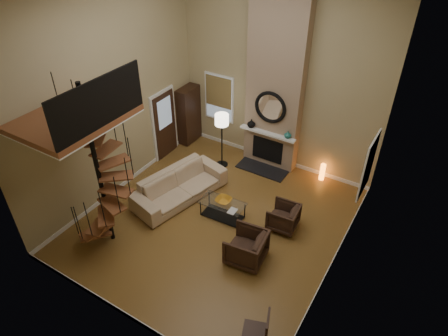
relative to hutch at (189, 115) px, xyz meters
The scene contains 32 objects.
ground 4.10m from the hutch, 45.29° to the right, with size 6.00×6.50×0.01m, color olive.
back_wall 3.36m from the hutch, ahead, with size 6.00×0.02×5.50m, color tan.
front_wall 6.93m from the hutch, 65.26° to the right, with size 6.00×0.02×5.50m, color tan.
left_wall 3.36m from the hutch, 93.99° to the right, with size 0.02×6.50×5.50m, color tan.
right_wall 6.70m from the hutch, 26.01° to the right, with size 0.02×6.50×5.50m, color tan.
baseboard_back 2.97m from the hutch, ahead, with size 6.00×0.02×0.12m, color white.
baseboard_front 6.75m from the hutch, 65.22° to the right, with size 6.00×0.02×0.12m, color white.
baseboard_left 2.97m from the hutch, 93.79° to the right, with size 0.02×6.50×0.12m, color white.
baseboard_right 6.51m from the hutch, 26.05° to the right, with size 0.02×6.50×0.12m, color white.
chimney_breast 3.34m from the hutch, ahead, with size 1.60×0.38×5.50m, color #93785F.
hearth 2.96m from the hutch, ahead, with size 1.50×0.60×0.04m, color black.
firebox 2.83m from the hutch, ahead, with size 0.95×0.02×0.72m, color black.
mantel 2.81m from the hutch, ahead, with size 1.70×0.18×0.06m, color white.
mirror_frame 2.98m from the hutch, ahead, with size 0.94×0.94×0.10m, color black.
mirror_disc 2.98m from the hutch, ahead, with size 0.80×0.80×0.01m, color white.
vase_left 2.28m from the hutch, ahead, with size 0.24×0.24×0.25m, color black.
vase_right 3.42m from the hutch, ahead, with size 0.20×0.20×0.21m, color #1B6059.
window_back 1.19m from the hutch, 23.43° to the left, with size 1.02×0.06×1.52m.
window_right 5.87m from the hutch, ahead, with size 0.06×1.02×1.52m.
entry_door 1.05m from the hutch, 98.41° to the right, with size 0.10×1.05×2.16m.
loft 5.22m from the hutch, 80.71° to the right, with size 1.70×2.20×1.09m.
spiral_stair 4.81m from the hutch, 77.55° to the right, with size 1.47×1.47×4.06m.
hutch is the anchor object (origin of this frame).
sofa 2.99m from the hutch, 59.72° to the right, with size 2.62×1.02×0.76m, color #C7AC8A.
armchair_near 4.95m from the hutch, 26.26° to the right, with size 0.68×0.70×0.64m, color #3B261B.
armchair_far 5.45m from the hutch, 40.42° to the right, with size 0.82×0.85×0.77m, color #3B261B.
coffee_table 3.93m from the hutch, 42.28° to the right, with size 1.16×0.63×0.44m.
bowl 3.86m from the hutch, 41.73° to the right, with size 0.40×0.40×0.10m, color orange.
book 4.26m from the hutch, 40.60° to the right, with size 0.19×0.25×0.02m, color gray.
floor_lamp 1.83m from the hutch, 21.68° to the right, with size 0.40×0.40×1.71m.
accent_lamp 4.53m from the hutch, ahead, with size 0.15×0.15×0.53m, color orange.
side_chair 7.49m from the hutch, 44.93° to the right, with size 0.57×0.57×0.97m.
Camera 1 is at (4.06, -6.25, 7.01)m, focal length 32.05 mm.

